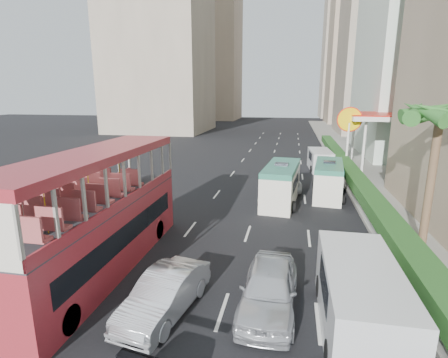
% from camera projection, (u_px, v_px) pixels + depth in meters
% --- Properties ---
extents(ground_plane, '(200.00, 200.00, 0.00)m').
position_uv_depth(ground_plane, '(242.00, 282.00, 13.85)').
color(ground_plane, black).
rests_on(ground_plane, ground).
extents(double_decker_bus, '(2.50, 11.00, 5.06)m').
position_uv_depth(double_decker_bus, '(98.00, 213.00, 14.36)').
color(double_decker_bus, maroon).
rests_on(double_decker_bus, ground).
extents(car_silver_lane_a, '(2.26, 4.55, 1.43)m').
position_uv_depth(car_silver_lane_a, '(166.00, 313.00, 11.94)').
color(car_silver_lane_a, silver).
rests_on(car_silver_lane_a, ground).
extents(car_silver_lane_b, '(2.03, 4.72, 1.59)m').
position_uv_depth(car_silver_lane_b, '(268.00, 309.00, 12.16)').
color(car_silver_lane_b, silver).
rests_on(car_silver_lane_b, ground).
extents(van_asset, '(2.81, 5.18, 1.38)m').
position_uv_depth(van_asset, '(284.00, 189.00, 27.52)').
color(van_asset, silver).
rests_on(van_asset, ground).
extents(minibus_near, '(2.56, 6.09, 2.63)m').
position_uv_depth(minibus_near, '(281.00, 184.00, 23.71)').
color(minibus_near, silver).
rests_on(minibus_near, ground).
extents(minibus_far, '(2.40, 5.72, 2.47)m').
position_uv_depth(minibus_far, '(328.00, 180.00, 25.24)').
color(minibus_far, silver).
rests_on(minibus_far, ground).
extents(panel_van_near, '(2.21, 5.52, 2.21)m').
position_uv_depth(panel_van_near, '(360.00, 299.00, 10.78)').
color(panel_van_near, silver).
rests_on(panel_van_near, ground).
extents(panel_van_far, '(2.26, 4.93, 1.92)m').
position_uv_depth(panel_van_far, '(320.00, 160.00, 34.20)').
color(panel_van_far, silver).
rests_on(panel_van_far, ground).
extents(sidewalk, '(6.00, 120.00, 0.18)m').
position_uv_depth(sidewalk, '(362.00, 165.00, 36.01)').
color(sidewalk, '#99968C').
rests_on(sidewalk, ground).
extents(kerb_wall, '(0.30, 44.00, 1.00)m').
position_uv_depth(kerb_wall, '(351.00, 185.00, 25.90)').
color(kerb_wall, silver).
rests_on(kerb_wall, sidewalk).
extents(hedge, '(1.10, 44.00, 0.70)m').
position_uv_depth(hedge, '(352.00, 174.00, 25.69)').
color(hedge, '#2D6626').
rests_on(hedge, kerb_wall).
extents(palm_tree, '(0.36, 0.36, 6.40)m').
position_uv_depth(palm_tree, '(430.00, 185.00, 15.42)').
color(palm_tree, brown).
rests_on(palm_tree, sidewalk).
extents(shell_station, '(6.50, 8.00, 5.50)m').
position_uv_depth(shell_station, '(380.00, 143.00, 33.29)').
color(shell_station, silver).
rests_on(shell_station, ground).
extents(tower_far_a, '(14.00, 14.00, 44.00)m').
position_uv_depth(tower_far_a, '(361.00, 31.00, 83.68)').
color(tower_far_a, tan).
rests_on(tower_far_a, ground).
extents(tower_far_b, '(14.00, 14.00, 40.00)m').
position_uv_depth(tower_far_b, '(347.00, 50.00, 105.14)').
color(tower_far_b, tan).
rests_on(tower_far_b, ground).
extents(tower_left_b, '(16.00, 16.00, 46.00)m').
position_uv_depth(tower_left_b, '(211.00, 36.00, 98.27)').
color(tower_left_b, tan).
rests_on(tower_left_b, ground).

